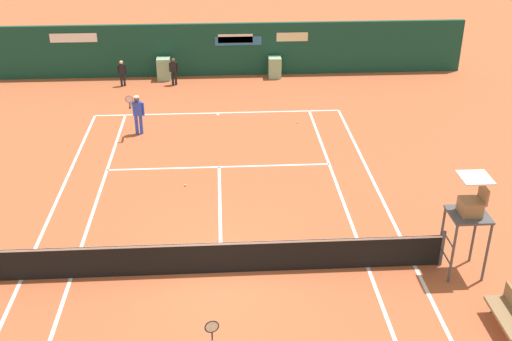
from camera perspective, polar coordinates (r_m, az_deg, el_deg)
name	(u,v)px	position (r m, az deg, el deg)	size (l,w,h in m)	color
ground_plane	(221,260)	(17.66, -3.19, -8.10)	(80.00, 80.00, 0.01)	#B25633
tennis_net	(221,257)	(16.90, -3.21, -7.80)	(12.10, 0.10, 1.07)	#4C4C51
sponsor_back_wall	(217,51)	(32.13, -3.60, 10.79)	(25.00, 1.02, 2.64)	#144233
umpire_chair	(470,211)	(17.11, 18.81, -3.48)	(1.00, 1.00, 2.87)	#47474C
player_bench	(511,314)	(16.14, 22.14, -11.99)	(0.54, 1.57, 0.88)	#38383D
player_on_baseline	(137,111)	(25.44, -10.69, 5.28)	(0.62, 0.68, 1.83)	blue
ball_kid_left_post	(122,71)	(31.30, -12.04, 8.78)	(0.42, 0.20, 1.26)	black
ball_kid_right_post	(174,70)	(31.02, -7.46, 9.05)	(0.44, 0.22, 1.34)	black
tennis_ball_mid_court	(298,122)	(26.48, 3.81, 4.38)	(0.07, 0.07, 0.07)	#CCE033
tennis_ball_by_sideline	(185,185)	(21.49, -6.44, -1.32)	(0.07, 0.07, 0.07)	#CCE033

